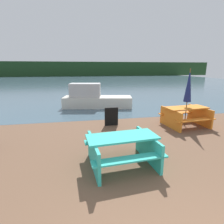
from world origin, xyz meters
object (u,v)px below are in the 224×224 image
Objects in this scene: umbrella_navy at (189,86)px; boat at (94,99)px; signboard at (111,117)px; picnic_table_teal at (122,147)px; picnic_table_orange at (186,115)px.

boat is (-3.35, 4.24, -1.13)m from umbrella_navy.
picnic_table_teal is at bearing -95.62° from signboard.
umbrella_navy is at bearing 36.50° from picnic_table_teal.
picnic_table_teal and signboard have the same top height.
signboard is (-2.97, 0.61, -0.09)m from picnic_table_orange.
boat is at bearing 128.27° from picnic_table_orange.
picnic_table_orange is 0.79× the size of umbrella_navy.
picnic_table_teal is 3.05m from signboard.
picnic_table_orange is (3.27, 2.42, 0.01)m from picnic_table_teal.
signboard is at bearing -73.57° from boat.
picnic_table_orange is 5.40m from boat.
picnic_table_teal is 0.78× the size of umbrella_navy.
picnic_table_teal is 2.38× the size of signboard.
boat is (-3.35, 4.24, 0.05)m from picnic_table_orange.
picnic_table_teal is 0.42× the size of boat.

